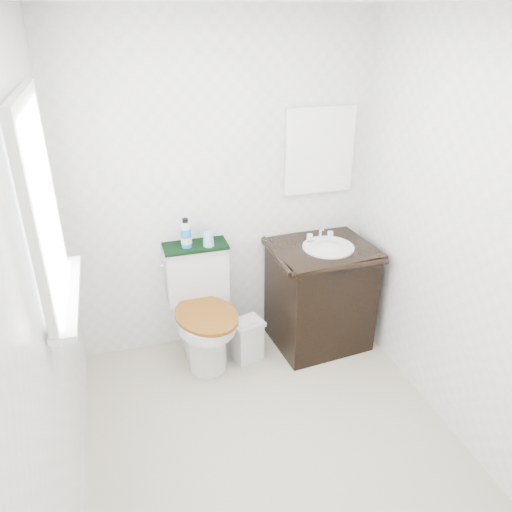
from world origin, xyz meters
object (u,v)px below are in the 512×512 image
mouthwash_bottle (186,234)px  cup (209,239)px  trash_bin (247,340)px  vanity (320,293)px  toilet (202,314)px

mouthwash_bottle → cup: 0.16m
cup → trash_bin: bearing=-44.1°
trash_bin → vanity: bearing=6.0°
vanity → mouthwash_bottle: bearing=169.7°
toilet → vanity: bearing=-3.9°
trash_bin → cup: (-0.22, 0.21, 0.76)m
mouthwash_bottle → cup: bearing=-10.1°
cup → vanity: bearing=-10.4°
vanity → cup: 0.96m
mouthwash_bottle → cup: (0.15, -0.03, -0.05)m
trash_bin → toilet: bearing=158.0°
toilet → cup: 0.56m
toilet → mouthwash_bottle: 0.61m
trash_bin → mouthwash_bottle: (-0.37, 0.24, 0.80)m
vanity → toilet: bearing=176.1°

